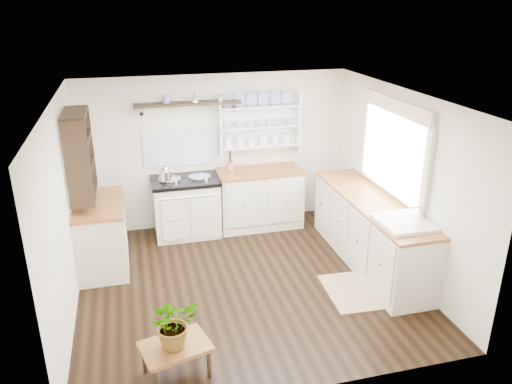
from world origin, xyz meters
TOP-DOWN VIEW (x-y plane):
  - floor at (0.00, 0.00)m, footprint 4.00×3.80m
  - wall_back at (0.00, 1.90)m, footprint 4.00×0.02m
  - wall_right at (2.00, 0.00)m, footprint 0.02×3.80m
  - wall_left at (-2.00, 0.00)m, footprint 0.02×3.80m
  - ceiling at (0.00, 0.00)m, footprint 4.00×3.80m
  - window at (1.95, 0.15)m, footprint 0.08×1.55m
  - aga_cooker at (-0.52, 1.57)m, footprint 0.97×0.68m
  - back_cabinets at (0.60, 1.60)m, footprint 1.27×0.63m
  - right_cabinets at (1.70, 0.10)m, footprint 0.62×2.43m
  - belfast_sink at (1.70, -0.65)m, footprint 0.55×0.60m
  - left_cabinets at (-1.70, 0.90)m, footprint 0.62×1.13m
  - plate_rack at (0.65, 1.86)m, footprint 1.20×0.22m
  - high_shelf at (-0.40, 1.78)m, footprint 1.50×0.29m
  - left_shelving at (-1.84, 0.90)m, footprint 0.28×0.80m
  - kettle at (-0.80, 1.45)m, footprint 0.17×0.17m
  - utensil_crock at (0.16, 1.68)m, footprint 0.11×0.11m
  - center_table at (-1.00, -1.40)m, footprint 0.70×0.58m
  - potted_plant at (-1.00, -1.40)m, footprint 0.53×0.49m
  - floor_rug at (1.16, -0.52)m, footprint 0.60×0.88m

SIDE VIEW (x-z plane):
  - floor at x=0.00m, z-range -0.01..0.01m
  - floor_rug at x=1.16m, z-range 0.00..0.02m
  - center_table at x=-1.00m, z-range 0.12..0.45m
  - aga_cooker at x=-0.52m, z-range -0.01..0.89m
  - right_cabinets at x=1.70m, z-range 0.01..0.91m
  - left_cabinets at x=-1.70m, z-range 0.01..0.91m
  - back_cabinets at x=0.60m, z-range 0.01..0.91m
  - potted_plant at x=-1.00m, z-range 0.33..0.82m
  - belfast_sink at x=1.70m, z-range 0.58..1.03m
  - utensil_crock at x=0.16m, z-range 0.91..1.03m
  - kettle at x=-0.80m, z-range 0.93..1.13m
  - wall_back at x=0.00m, z-range 0.00..2.30m
  - wall_right at x=2.00m, z-range 0.00..2.30m
  - wall_left at x=-2.00m, z-range 0.00..2.30m
  - left_shelving at x=-1.84m, z-range 1.02..2.08m
  - plate_rack at x=0.65m, z-range 1.11..2.01m
  - window at x=1.95m, z-range 0.95..2.17m
  - high_shelf at x=-0.40m, z-range 1.83..1.99m
  - ceiling at x=0.00m, z-range 2.29..2.30m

